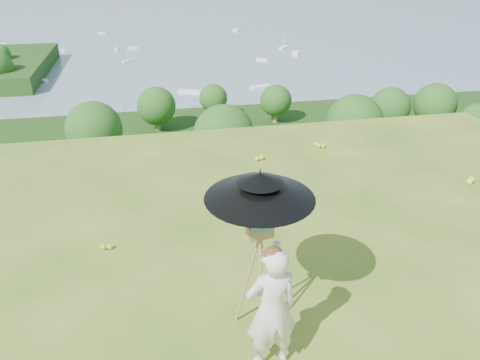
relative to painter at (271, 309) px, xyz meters
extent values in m
plane|color=#3C6D1F|center=(1.08, 0.96, -0.84)|extent=(14.00, 14.00, 0.00)
cube|color=#17370F|center=(1.08, 35.96, -29.84)|extent=(140.00, 56.00, 22.00)
cube|color=#655F50|center=(1.08, 75.96, -36.84)|extent=(170.00, 28.00, 8.00)
plane|color=slate|center=(1.08, 240.96, -34.84)|extent=(700.00, 700.00, 0.00)
imported|color=silver|center=(0.00, 0.00, 0.00)|extent=(0.65, 0.45, 1.69)
camera|label=1|loc=(-1.12, -3.93, 3.76)|focal=35.00mm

